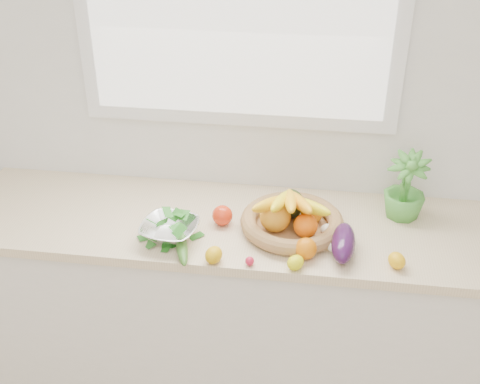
# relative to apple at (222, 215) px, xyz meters

# --- Properties ---
(back_wall) EXTENTS (4.50, 0.02, 2.70)m
(back_wall) POSITION_rel_apple_xyz_m (0.02, 0.33, 0.41)
(back_wall) COLOR white
(back_wall) RESTS_ON ground
(counter_cabinet) EXTENTS (2.20, 0.58, 0.86)m
(counter_cabinet) POSITION_rel_apple_xyz_m (0.02, 0.03, -0.51)
(counter_cabinet) COLOR silver
(counter_cabinet) RESTS_ON ground
(countertop) EXTENTS (2.24, 0.62, 0.04)m
(countertop) POSITION_rel_apple_xyz_m (0.02, 0.03, -0.06)
(countertop) COLOR beige
(countertop) RESTS_ON counter_cabinet
(orange_loose) EXTENTS (0.11, 0.11, 0.08)m
(orange_loose) POSITION_rel_apple_xyz_m (0.34, -0.18, -0.00)
(orange_loose) COLOR #D96A06
(orange_loose) RESTS_ON countertop
(lemon_a) EXTENTS (0.08, 0.09, 0.06)m
(lemon_a) POSITION_rel_apple_xyz_m (0.01, -0.25, -0.01)
(lemon_a) COLOR #D59E0B
(lemon_a) RESTS_ON countertop
(lemon_b) EXTENTS (0.08, 0.09, 0.05)m
(lemon_b) POSITION_rel_apple_xyz_m (0.31, -0.25, -0.01)
(lemon_b) COLOR yellow
(lemon_b) RESTS_ON countertop
(lemon_c) EXTENTS (0.08, 0.09, 0.06)m
(lemon_c) POSITION_rel_apple_xyz_m (0.67, -0.19, -0.01)
(lemon_c) COLOR #EAA80C
(lemon_c) RESTS_ON countertop
(apple) EXTENTS (0.10, 0.10, 0.08)m
(apple) POSITION_rel_apple_xyz_m (0.00, 0.00, 0.00)
(apple) COLOR red
(apple) RESTS_ON countertop
(ginger) EXTENTS (0.10, 0.05, 0.03)m
(ginger) POSITION_rel_apple_xyz_m (0.42, -0.11, -0.03)
(ginger) COLOR tan
(ginger) RESTS_ON countertop
(garlic_a) EXTENTS (0.06, 0.06, 0.05)m
(garlic_a) POSITION_rel_apple_xyz_m (0.42, -0.02, -0.02)
(garlic_a) COLOR silver
(garlic_a) RESTS_ON countertop
(garlic_b) EXTENTS (0.07, 0.07, 0.05)m
(garlic_b) POSITION_rel_apple_xyz_m (0.20, 0.09, -0.02)
(garlic_b) COLOR white
(garlic_b) RESTS_ON countertop
(garlic_c) EXTENTS (0.06, 0.06, 0.05)m
(garlic_c) POSITION_rel_apple_xyz_m (0.45, -0.12, -0.02)
(garlic_c) COLOR white
(garlic_c) RESTS_ON countertop
(eggplant) EXTENTS (0.10, 0.24, 0.09)m
(eggplant) POSITION_rel_apple_xyz_m (0.48, -0.13, 0.01)
(eggplant) COLOR #300F38
(eggplant) RESTS_ON countertop
(cucumber) EXTENTS (0.11, 0.24, 0.04)m
(cucumber) POSITION_rel_apple_xyz_m (-0.12, -0.20, -0.02)
(cucumber) COLOR #2C5A1A
(cucumber) RESTS_ON countertop
(radish) EXTENTS (0.04, 0.04, 0.03)m
(radish) POSITION_rel_apple_xyz_m (0.14, -0.25, -0.02)
(radish) COLOR red
(radish) RESTS_ON countertop
(potted_herb) EXTENTS (0.21, 0.21, 0.30)m
(potted_herb) POSITION_rel_apple_xyz_m (0.72, 0.17, 0.09)
(potted_herb) COLOR #489837
(potted_herb) RESTS_ON countertop
(fruit_basket) EXTENTS (0.44, 0.44, 0.20)m
(fruit_basket) POSITION_rel_apple_xyz_m (0.28, 0.00, 0.02)
(fruit_basket) COLOR #A87C4A
(fruit_basket) RESTS_ON countertop
(colander_with_spinach) EXTENTS (0.25, 0.25, 0.12)m
(colander_with_spinach) POSITION_rel_apple_xyz_m (-0.18, -0.13, 0.02)
(colander_with_spinach) COLOR silver
(colander_with_spinach) RESTS_ON countertop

